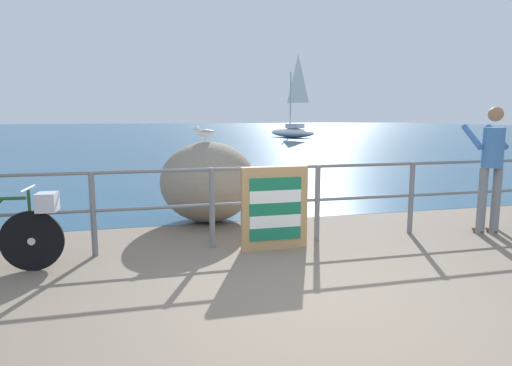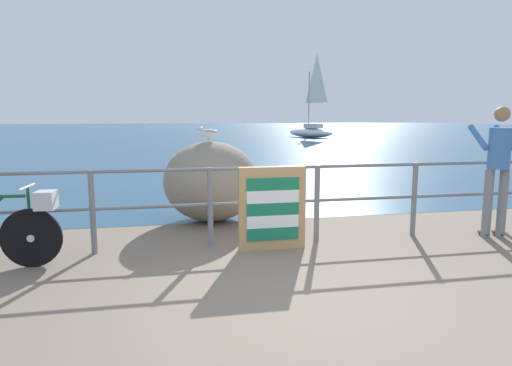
{
  "view_description": "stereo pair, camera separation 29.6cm",
  "coord_description": "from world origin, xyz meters",
  "px_view_note": "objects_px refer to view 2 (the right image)",
  "views": [
    {
      "loc": [
        -1.52,
        -3.34,
        1.66
      ],
      "look_at": [
        -0.04,
        2.56,
        0.75
      ],
      "focal_mm": 31.51,
      "sensor_mm": 36.0,
      "label": 1
    },
    {
      "loc": [
        -1.23,
        -3.41,
        1.66
      ],
      "look_at": [
        -0.04,
        2.56,
        0.75
      ],
      "focal_mm": 31.51,
      "sensor_mm": 36.0,
      "label": 2
    }
  ],
  "objects_px": {
    "folded_deckchair_stack": "(272,208)",
    "sailboat": "(311,128)",
    "seagull": "(208,132)",
    "person_at_railing": "(497,165)",
    "breakwater_boulder_main": "(211,181)"
  },
  "relations": [
    {
      "from": "breakwater_boulder_main",
      "to": "seagull",
      "type": "relative_size",
      "value": 4.45
    },
    {
      "from": "person_at_railing",
      "to": "seagull",
      "type": "height_order",
      "value": "person_at_railing"
    },
    {
      "from": "breakwater_boulder_main",
      "to": "sailboat",
      "type": "xyz_separation_m",
      "value": [
        10.12,
        25.67,
        0.08
      ]
    },
    {
      "from": "person_at_railing",
      "to": "breakwater_boulder_main",
      "type": "bearing_deg",
      "value": 76.76
    },
    {
      "from": "person_at_railing",
      "to": "folded_deckchair_stack",
      "type": "height_order",
      "value": "person_at_railing"
    },
    {
      "from": "folded_deckchair_stack",
      "to": "sailboat",
      "type": "height_order",
      "value": "sailboat"
    },
    {
      "from": "seagull",
      "to": "sailboat",
      "type": "relative_size",
      "value": 0.05
    },
    {
      "from": "breakwater_boulder_main",
      "to": "seagull",
      "type": "height_order",
      "value": "seagull"
    },
    {
      "from": "person_at_railing",
      "to": "sailboat",
      "type": "xyz_separation_m",
      "value": [
        6.41,
        27.4,
        -0.28
      ]
    },
    {
      "from": "folded_deckchair_stack",
      "to": "seagull",
      "type": "bearing_deg",
      "value": 109.14
    },
    {
      "from": "breakwater_boulder_main",
      "to": "folded_deckchair_stack",
      "type": "bearing_deg",
      "value": -71.09
    },
    {
      "from": "person_at_railing",
      "to": "sailboat",
      "type": "relative_size",
      "value": 0.29
    },
    {
      "from": "person_at_railing",
      "to": "folded_deckchair_stack",
      "type": "xyz_separation_m",
      "value": [
        -3.13,
        0.03,
        -0.47
      ]
    },
    {
      "from": "folded_deckchair_stack",
      "to": "seagull",
      "type": "xyz_separation_m",
      "value": [
        -0.61,
        1.77,
        0.88
      ]
    },
    {
      "from": "breakwater_boulder_main",
      "to": "person_at_railing",
      "type": "bearing_deg",
      "value": -24.97
    }
  ]
}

